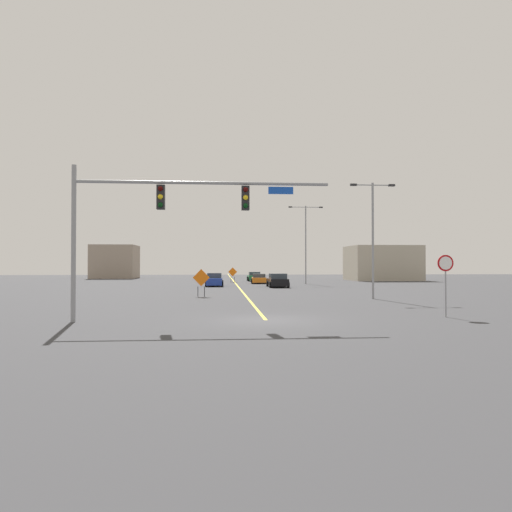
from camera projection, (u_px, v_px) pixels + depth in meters
The scene contains 14 objects.
ground at pixel (266, 320), 20.54m from camera, with size 180.61×180.61×0.00m, color #38383A.
road_centre_stripe at pixel (233, 281), 70.56m from camera, with size 0.16×100.34×0.01m.
traffic_signal_assembly at pixel (161, 209), 20.27m from camera, with size 11.05×0.44×6.67m.
stop_sign at pixel (446, 273), 21.75m from camera, with size 0.76×0.07×2.87m.
street_lamp_far_left at pixel (373, 231), 33.27m from camera, with size 3.20×0.24×8.20m.
street_lamp_near_right at pixel (306, 238), 58.47m from camera, with size 4.28×0.24×9.69m.
construction_sign_median_near at pixel (233, 273), 64.15m from camera, with size 1.22×0.19×2.02m.
construction_sign_right_lane at pixel (201, 279), 35.49m from camera, with size 1.28×0.26×2.08m.
car_green_mid at pixel (254, 277), 68.40m from camera, with size 1.99×3.93×1.34m.
car_black_far at pixel (278, 281), 50.22m from camera, with size 2.08×4.33×1.46m.
car_blue_approaching at pixel (215, 280), 52.40m from camera, with size 2.00×4.16×1.47m.
car_orange_near at pixel (259, 279), 60.06m from camera, with size 2.16×4.17×1.23m.
roadside_building_west at pixel (115, 262), 82.42m from camera, with size 7.34×7.47×5.77m.
roadside_building_east at pixel (382, 263), 71.94m from camera, with size 10.06×8.17×5.23m.
Camera 1 is at (-2.01, -20.50, 2.44)m, focal length 33.09 mm.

